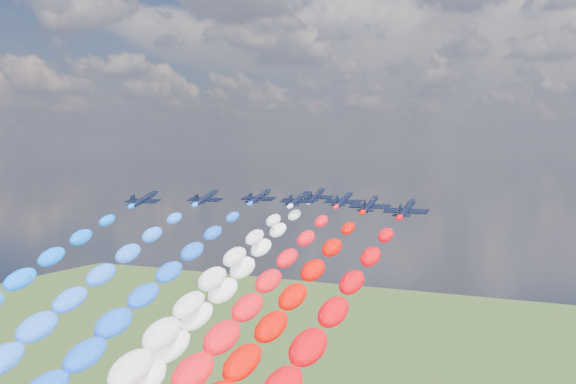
% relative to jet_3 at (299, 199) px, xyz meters
% --- Properties ---
extents(jet_0, '(9.02, 12.21, 5.61)m').
position_rel_jet_3_xyz_m(jet_0, '(-32.75, -16.25, 0.00)').
color(jet_0, black).
extents(jet_1, '(9.04, 12.22, 5.61)m').
position_rel_jet_3_xyz_m(jet_1, '(-22.18, -5.87, 0.00)').
color(jet_1, black).
extents(trail_1, '(6.81, 114.99, 51.92)m').
position_rel_jet_3_xyz_m(trail_1, '(-22.18, -64.76, -23.87)').
color(trail_1, blue).
extents(jet_2, '(9.27, 12.38, 5.61)m').
position_rel_jet_3_xyz_m(jet_2, '(-12.01, 2.58, 0.00)').
color(jet_2, black).
extents(trail_2, '(6.81, 114.99, 51.92)m').
position_rel_jet_3_xyz_m(trail_2, '(-12.01, -56.31, -23.87)').
color(trail_2, blue).
extents(jet_3, '(9.02, 12.20, 5.61)m').
position_rel_jet_3_xyz_m(jet_3, '(0.00, 0.00, 0.00)').
color(jet_3, black).
extents(trail_3, '(6.81, 114.99, 51.92)m').
position_rel_jet_3_xyz_m(trail_3, '(-0.00, -58.89, -23.87)').
color(trail_3, silver).
extents(jet_4, '(9.53, 12.57, 5.61)m').
position_rel_jet_3_xyz_m(jet_4, '(-1.57, 13.83, 0.00)').
color(jet_4, black).
extents(trail_4, '(6.81, 114.99, 51.92)m').
position_rel_jet_3_xyz_m(trail_4, '(-1.57, -45.06, -23.87)').
color(trail_4, white).
extents(jet_5, '(8.87, 12.10, 5.61)m').
position_rel_jet_3_xyz_m(jet_5, '(10.22, 2.88, 0.00)').
color(jet_5, black).
extents(trail_5, '(6.81, 114.99, 51.92)m').
position_rel_jet_3_xyz_m(trail_5, '(10.22, -56.01, -23.87)').
color(trail_5, red).
extents(jet_6, '(9.54, 12.58, 5.61)m').
position_rel_jet_3_xyz_m(jet_6, '(20.50, -7.62, 0.00)').
color(jet_6, black).
extents(jet_7, '(8.92, 12.13, 5.61)m').
position_rel_jet_3_xyz_m(jet_7, '(30.82, -15.24, 0.00)').
color(jet_7, black).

